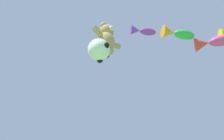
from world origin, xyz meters
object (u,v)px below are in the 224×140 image
object	(u,v)px
soccer_ball_kite	(99,50)
fish_kite_violet	(142,31)
fish_kite_magenta	(212,42)
teddy_bear_kite	(107,38)
fish_kite_emerald	(176,33)

from	to	relation	value
soccer_ball_kite	fish_kite_violet	distance (m)	5.65
fish_kite_violet	fish_kite_magenta	size ratio (longest dim) A/B	0.69
teddy_bear_kite	fish_kite_violet	world-z (taller)	fish_kite_violet
fish_kite_emerald	fish_kite_magenta	size ratio (longest dim) A/B	0.87
teddy_bear_kite	fish_kite_magenta	distance (m)	6.94
soccer_ball_kite	fish_kite_magenta	world-z (taller)	fish_kite_magenta
fish_kite_violet	teddy_bear_kite	bearing A→B (deg)	175.22
soccer_ball_kite	fish_kite_emerald	distance (m)	6.25
soccer_ball_kite	fish_kite_magenta	xyz separation A→B (m)	(6.40, -3.16, 3.32)
soccer_ball_kite	fish_kite_magenta	bearing A→B (deg)	-26.29
teddy_bear_kite	fish_kite_magenta	bearing A→B (deg)	-29.31
teddy_bear_kite	fish_kite_violet	bearing A→B (deg)	-4.78
fish_kite_magenta	fish_kite_violet	bearing A→B (deg)	134.20
fish_kite_violet	fish_kite_magenta	world-z (taller)	fish_kite_violet
teddy_bear_kite	fish_kite_emerald	bearing A→B (deg)	-25.90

